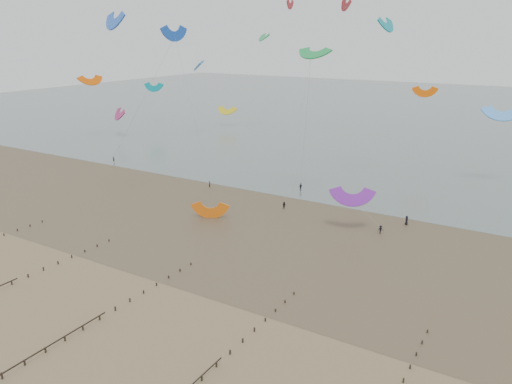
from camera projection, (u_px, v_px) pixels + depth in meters
ground at (115, 291)px, 69.95m from camera, size 500.00×500.00×0.00m
sea_and_shore at (229, 214)px, 100.05m from camera, size 500.00×665.00×0.03m
groynes at (6, 372)px, 52.28m from camera, size 72.16×50.16×1.00m
kitesurfer_lead at (210, 184)px, 117.09m from camera, size 0.66×0.64×1.53m
kitesurfers at (405, 215)px, 97.18m from camera, size 111.24×19.62×1.78m
grounded_kite at (210, 218)px, 97.90m from camera, size 7.82×7.12×3.49m
kites_airborne at (345, 80)px, 139.42m from camera, size 256.58×115.64×44.84m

